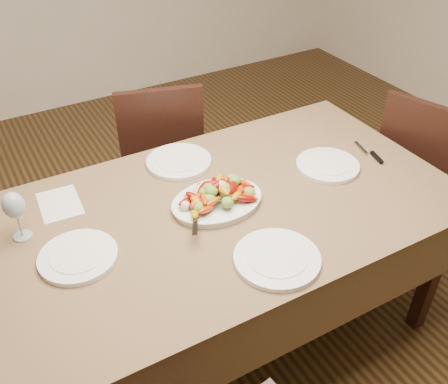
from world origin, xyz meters
TOP-DOWN VIEW (x-y plane):
  - floor at (0.00, 0.00)m, footprint 6.00×6.00m
  - dining_table at (-0.23, 0.29)m, footprint 1.85×1.06m
  - chair_far at (-0.13, 1.17)m, footprint 0.52×0.52m
  - chair_right at (0.99, 0.30)m, footprint 0.53×0.53m
  - serving_platter at (-0.26, 0.30)m, footprint 0.35×0.26m
  - roasted_vegetables at (-0.26, 0.30)m, footprint 0.29×0.20m
  - serving_spoon at (-0.32, 0.26)m, footprint 0.27×0.19m
  - plate_left at (-0.81, 0.28)m, footprint 0.27×0.27m
  - plate_right at (0.28, 0.29)m, footprint 0.27×0.27m
  - plate_far at (-0.25, 0.64)m, footprint 0.28×0.28m
  - plate_near at (-0.23, -0.07)m, footprint 0.30×0.30m
  - wine_glass at (-0.95, 0.49)m, footprint 0.08×0.08m
  - menu_card at (-0.78, 0.61)m, footprint 0.16×0.22m
  - table_knife at (0.51, 0.28)m, footprint 0.07×0.20m

SIDE VIEW (x-z plane):
  - floor at x=0.00m, z-range 0.00..0.00m
  - dining_table at x=-0.23m, z-range 0.00..0.76m
  - chair_far at x=-0.13m, z-range 0.00..0.95m
  - chair_right at x=0.99m, z-range 0.00..0.95m
  - menu_card at x=-0.78m, z-range 0.76..0.76m
  - table_knife at x=0.51m, z-range 0.76..0.77m
  - plate_left at x=-0.81m, z-range 0.76..0.78m
  - plate_right at x=0.28m, z-range 0.76..0.78m
  - plate_far at x=-0.25m, z-range 0.76..0.78m
  - plate_near at x=-0.23m, z-range 0.76..0.78m
  - serving_platter at x=-0.26m, z-range 0.76..0.78m
  - serving_spoon at x=-0.32m, z-range 0.79..0.82m
  - roasted_vegetables at x=-0.26m, z-range 0.78..0.87m
  - wine_glass at x=-0.95m, z-range 0.76..0.96m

